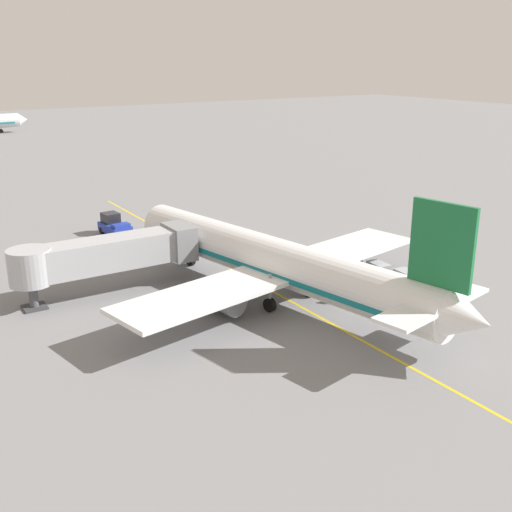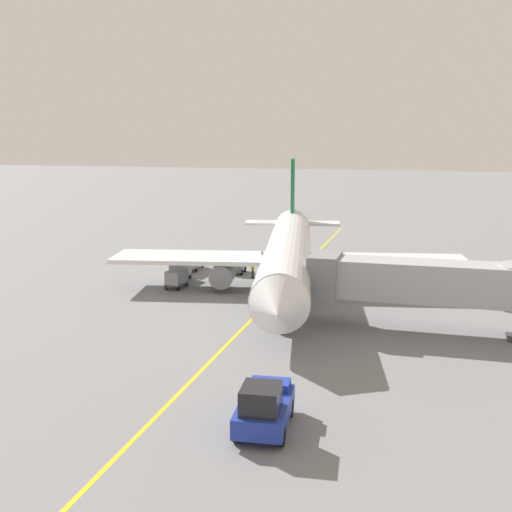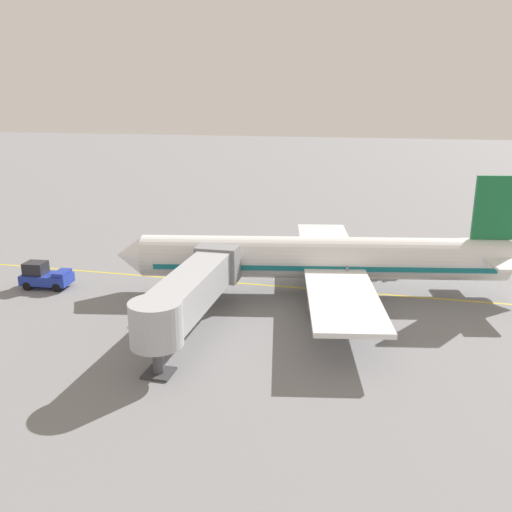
# 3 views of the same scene
# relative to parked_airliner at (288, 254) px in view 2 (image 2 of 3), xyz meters

# --- Properties ---
(ground_plane) EXTENTS (400.00, 400.00, 0.00)m
(ground_plane) POSITION_rel_parked_airliner_xyz_m (0.68, 1.93, -3.19)
(ground_plane) COLOR slate
(gate_lead_in_line) EXTENTS (0.24, 80.00, 0.01)m
(gate_lead_in_line) POSITION_rel_parked_airliner_xyz_m (0.68, 1.93, -3.18)
(gate_lead_in_line) COLOR gold
(gate_lead_in_line) RESTS_ON ground
(parked_airliner) EXTENTS (30.44, 37.18, 10.63)m
(parked_airliner) POSITION_rel_parked_airliner_xyz_m (0.00, 0.00, 0.00)
(parked_airliner) COLOR white
(parked_airliner) RESTS_ON ground
(jet_bridge) EXTENTS (15.57, 3.50, 4.98)m
(jet_bridge) POSITION_rel_parked_airliner_xyz_m (-11.23, 8.53, 0.27)
(jet_bridge) COLOR #A8AAAF
(jet_bridge) RESTS_ON ground
(pushback_tractor) EXTENTS (2.59, 4.58, 2.40)m
(pushback_tractor) POSITION_rel_parked_airliner_xyz_m (-4.54, 25.23, -2.09)
(pushback_tractor) COLOR #1E339E
(pushback_tractor) RESTS_ON ground
(baggage_tug_lead) EXTENTS (1.46, 2.59, 1.62)m
(baggage_tug_lead) POSITION_rel_parked_airliner_xyz_m (6.18, -5.60, -2.47)
(baggage_tug_lead) COLOR slate
(baggage_tug_lead) RESTS_ON ground
(baggage_cart_front) EXTENTS (1.50, 2.95, 1.58)m
(baggage_cart_front) POSITION_rel_parked_airliner_xyz_m (9.48, 1.51, -2.24)
(baggage_cart_front) COLOR #4C4C51
(baggage_cart_front) RESTS_ON ground
(baggage_cart_second_in_train) EXTENTS (1.50, 2.95, 1.58)m
(baggage_cart_second_in_train) POSITION_rel_parked_airliner_xyz_m (10.29, -1.34, -2.24)
(baggage_cart_second_in_train) COLOR #4C4C51
(baggage_cart_second_in_train) RESTS_ON ground
(baggage_cart_third_in_train) EXTENTS (1.50, 2.95, 1.58)m
(baggage_cart_third_in_train) POSITION_rel_parked_airliner_xyz_m (10.81, -4.25, -2.24)
(baggage_cart_third_in_train) COLOR #4C4C51
(baggage_cart_third_in_train) RESTS_ON ground
(baggage_cart_tail_end) EXTENTS (1.50, 2.95, 1.58)m
(baggage_cart_tail_end) POSITION_rel_parked_airliner_xyz_m (11.04, -6.67, -2.24)
(baggage_cart_tail_end) COLOR #4C4C51
(baggage_cart_tail_end) RESTS_ON ground
(ground_crew_wing_walker) EXTENTS (0.27, 0.73, 1.69)m
(ground_crew_wing_walker) POSITION_rel_parked_airliner_xyz_m (4.18, -3.93, -2.23)
(ground_crew_wing_walker) COLOR #232328
(ground_crew_wing_walker) RESTS_ON ground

